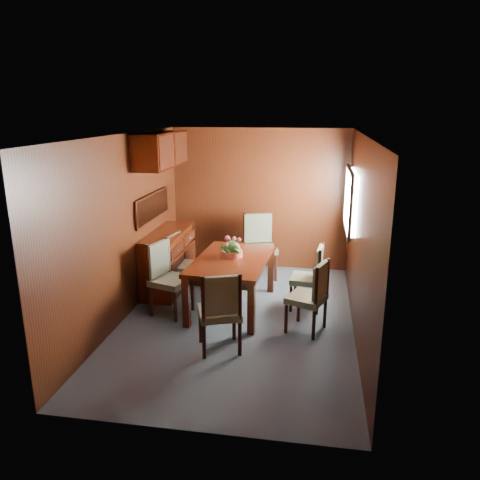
% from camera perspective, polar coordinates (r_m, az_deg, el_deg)
% --- Properties ---
extents(ground, '(4.50, 4.50, 0.00)m').
position_cam_1_polar(ground, '(6.29, -0.30, -9.72)').
color(ground, '#333D45').
rests_on(ground, ground).
extents(room_shell, '(3.06, 4.52, 2.41)m').
position_cam_1_polar(room_shell, '(6.12, -0.76, 5.62)').
color(room_shell, black).
rests_on(room_shell, ground).
extents(sideboard, '(0.48, 1.40, 0.90)m').
position_cam_1_polar(sideboard, '(7.32, -8.67, -2.39)').
color(sideboard, '#331006').
rests_on(sideboard, ground).
extents(dining_table, '(1.08, 1.62, 0.73)m').
position_cam_1_polar(dining_table, '(6.43, -0.95, -3.14)').
color(dining_table, '#331006').
rests_on(dining_table, ground).
extents(chair_left_near, '(0.58, 0.59, 1.01)m').
position_cam_1_polar(chair_left_near, '(6.40, -8.98, -4.08)').
color(chair_left_near, black).
rests_on(chair_left_near, ground).
extents(chair_left_far, '(0.49, 0.51, 0.92)m').
position_cam_1_polar(chair_left_far, '(7.06, -7.27, -2.48)').
color(chair_left_far, black).
rests_on(chair_left_far, ground).
extents(chair_right_near, '(0.55, 0.56, 0.93)m').
position_cam_1_polar(chair_right_near, '(5.86, 8.78, -6.41)').
color(chair_right_near, black).
rests_on(chair_right_near, ground).
extents(chair_right_far, '(0.46, 0.48, 0.92)m').
position_cam_1_polar(chair_right_far, '(6.54, 8.74, -4.09)').
color(chair_right_far, black).
rests_on(chair_right_far, ground).
extents(chair_head, '(0.59, 0.58, 0.98)m').
position_cam_1_polar(chair_head, '(5.31, -2.43, -8.28)').
color(chair_head, black).
rests_on(chair_head, ground).
extents(chair_foot, '(0.63, 0.62, 1.06)m').
position_cam_1_polar(chair_foot, '(7.69, 2.36, -0.23)').
color(chair_foot, black).
rests_on(chair_foot, ground).
extents(flower_centerpiece, '(0.32, 0.32, 0.32)m').
position_cam_1_polar(flower_centerpiece, '(6.43, -0.99, -0.74)').
color(flower_centerpiece, '#AC4934').
rests_on(flower_centerpiece, dining_table).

